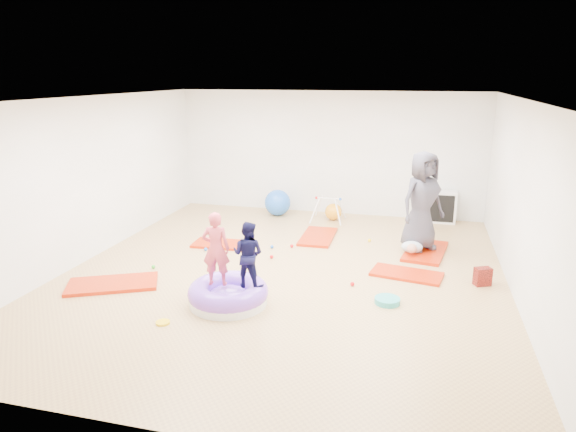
# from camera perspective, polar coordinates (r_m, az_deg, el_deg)

# --- Properties ---
(room) EXTENTS (7.01, 8.01, 2.81)m
(room) POSITION_cam_1_polar(r_m,az_deg,el_deg) (8.03, -0.53, 2.88)
(room) COLOR tan
(room) RESTS_ON ground
(gym_mat_front_left) EXTENTS (1.50, 1.19, 0.06)m
(gym_mat_front_left) POSITION_cam_1_polar(r_m,az_deg,el_deg) (8.43, -18.92, -7.17)
(gym_mat_front_left) COLOR red
(gym_mat_front_left) RESTS_ON ground
(gym_mat_mid_left) EXTENTS (1.16, 0.63, 0.05)m
(gym_mat_mid_left) POSITION_cam_1_polar(r_m,az_deg,el_deg) (9.87, -7.25, -3.12)
(gym_mat_mid_left) COLOR red
(gym_mat_mid_left) RESTS_ON ground
(gym_mat_center_back) EXTENTS (0.63, 1.24, 0.05)m
(gym_mat_center_back) POSITION_cam_1_polar(r_m,az_deg,el_deg) (10.25, 3.34, -2.30)
(gym_mat_center_back) COLOR red
(gym_mat_center_back) RESTS_ON ground
(gym_mat_right) EXTENTS (1.20, 0.75, 0.05)m
(gym_mat_right) POSITION_cam_1_polar(r_m,az_deg,el_deg) (8.59, 13.04, -6.31)
(gym_mat_right) COLOR red
(gym_mat_right) RESTS_ON ground
(gym_mat_rear_right) EXTENTS (0.86, 1.41, 0.06)m
(gym_mat_rear_right) POSITION_cam_1_polar(r_m,az_deg,el_deg) (9.73, 15.01, -3.80)
(gym_mat_rear_right) COLOR red
(gym_mat_rear_right) RESTS_ON ground
(inflatable_cushion) EXTENTS (1.14, 1.14, 0.36)m
(inflatable_cushion) POSITION_cam_1_polar(r_m,az_deg,el_deg) (7.40, -6.65, -8.65)
(inflatable_cushion) COLOR silver
(inflatable_cushion) RESTS_ON ground
(child_pink) EXTENTS (0.43, 0.32, 1.06)m
(child_pink) POSITION_cam_1_polar(r_m,az_deg,el_deg) (7.20, -8.02, -3.25)
(child_pink) COLOR #D74755
(child_pink) RESTS_ON inflatable_cushion
(child_navy) EXTENTS (0.50, 0.41, 0.94)m
(child_navy) POSITION_cam_1_polar(r_m,az_deg,el_deg) (7.11, -4.48, -3.90)
(child_navy) COLOR black
(child_navy) RESTS_ON inflatable_cushion
(adult_caregiver) EXTENTS (1.03, 1.01, 1.80)m
(adult_caregiver) POSITION_cam_1_polar(r_m,az_deg,el_deg) (9.53, 14.69, 1.64)
(adult_caregiver) COLOR #393743
(adult_caregiver) RESTS_ON gym_mat_rear_right
(infant) EXTENTS (0.37, 0.38, 0.22)m
(infant) POSITION_cam_1_polar(r_m,az_deg,el_deg) (9.44, 13.61, -3.39)
(infant) COLOR #A9BCCC
(infant) RESTS_ON gym_mat_rear_right
(ball_pit_balls) EXTENTS (4.53, 2.40, 0.07)m
(ball_pit_balls) POSITION_cam_1_polar(r_m,az_deg,el_deg) (9.30, 2.33, -4.13)
(ball_pit_balls) COLOR red
(ball_pit_balls) RESTS_ON ground
(exercise_ball_blue) EXTENTS (0.60, 0.60, 0.60)m
(exercise_ball_blue) POSITION_cam_1_polar(r_m,az_deg,el_deg) (11.79, -1.17, 1.49)
(exercise_ball_blue) COLOR blue
(exercise_ball_blue) RESTS_ON ground
(exercise_ball_orange) EXTENTS (0.37, 0.37, 0.37)m
(exercise_ball_orange) POSITION_cam_1_polar(r_m,az_deg,el_deg) (11.49, 5.06, 0.47)
(exercise_ball_orange) COLOR orange
(exercise_ball_orange) RESTS_ON ground
(infant_play_gym) EXTENTS (0.71, 0.68, 0.55)m
(infant_play_gym) POSITION_cam_1_polar(r_m,az_deg,el_deg) (11.28, 4.48, 1.14)
(infant_play_gym) COLOR white
(infant_play_gym) RESTS_ON ground
(cube_shelf) EXTENTS (0.69, 0.34, 0.69)m
(cube_shelf) POSITION_cam_1_polar(r_m,az_deg,el_deg) (11.72, 16.49, 0.99)
(cube_shelf) COLOR white
(cube_shelf) RESTS_ON ground
(balance_disc) EXTENTS (0.36, 0.36, 0.08)m
(balance_disc) POSITION_cam_1_polar(r_m,az_deg,el_deg) (7.54, 10.97, -9.22)
(balance_disc) COLOR teal
(balance_disc) RESTS_ON ground
(backpack) EXTENTS (0.29, 0.24, 0.28)m
(backpack) POSITION_cam_1_polar(r_m,az_deg,el_deg) (8.51, 20.81, -6.30)
(backpack) COLOR #A61B11
(backpack) RESTS_ON ground
(yellow_toy) EXTENTS (0.19, 0.19, 0.03)m
(yellow_toy) POSITION_cam_1_polar(r_m,az_deg,el_deg) (7.06, -13.74, -11.42)
(yellow_toy) COLOR yellow
(yellow_toy) RESTS_ON ground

